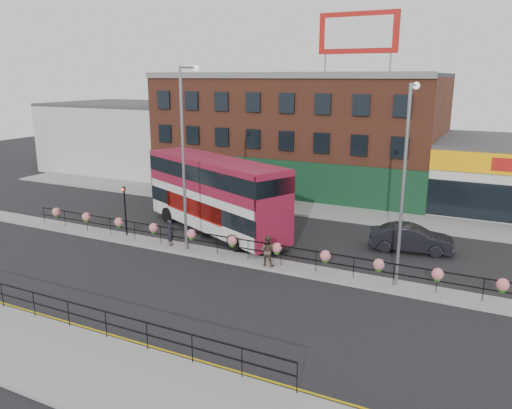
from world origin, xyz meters
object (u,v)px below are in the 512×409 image
at_px(lamp_column_west, 185,143).
at_px(double_decker_bus, 215,188).
at_px(pedestrian_a, 171,233).
at_px(pedestrian_b, 267,251).
at_px(lamp_column_east, 405,169).
at_px(car, 411,238).

bearing_deg(lamp_column_west, double_decker_bus, 96.11).
relative_size(pedestrian_a, lamp_column_west, 0.15).
relative_size(double_decker_bus, lamp_column_west, 1.17).
bearing_deg(pedestrian_b, lamp_column_east, -179.24).
bearing_deg(lamp_column_west, pedestrian_a, -177.50).
bearing_deg(pedestrian_a, lamp_column_west, -104.59).
bearing_deg(double_decker_bus, lamp_column_west, -83.89).
relative_size(double_decker_bus, lamp_column_east, 1.27).
bearing_deg(pedestrian_b, lamp_column_west, -10.75).
relative_size(car, lamp_column_west, 0.48).
distance_m(car, pedestrian_b, 8.95).
xyz_separation_m(pedestrian_b, lamp_column_east, (6.75, 0.78, 4.88)).
xyz_separation_m(pedestrian_a, lamp_column_east, (13.36, 0.36, 4.93)).
xyz_separation_m(pedestrian_a, pedestrian_b, (6.61, -0.41, 0.05)).
bearing_deg(car, lamp_column_west, 106.20).
bearing_deg(lamp_column_east, double_decker_bus, 164.61).
distance_m(pedestrian_a, lamp_column_west, 5.58).
distance_m(double_decker_bus, pedestrian_a, 4.43).
distance_m(pedestrian_b, lamp_column_west, 7.62).
height_order(double_decker_bus, lamp_column_west, lamp_column_west).
height_order(lamp_column_west, lamp_column_east, lamp_column_west).
distance_m(car, lamp_column_west, 14.28).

